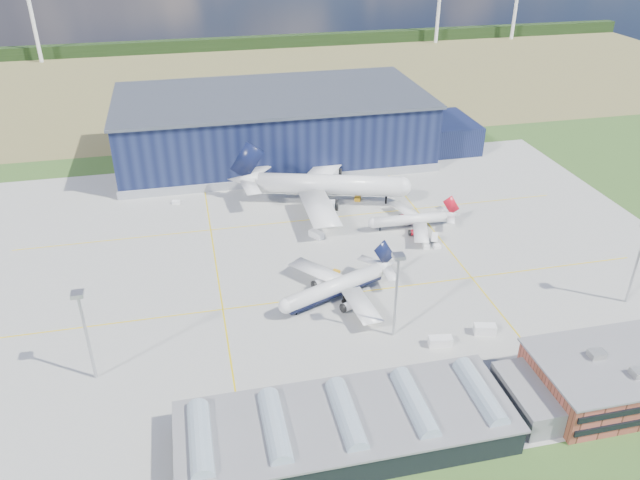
{
  "coord_description": "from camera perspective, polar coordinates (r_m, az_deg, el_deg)",
  "views": [
    {
      "loc": [
        -34.55,
        -145.52,
        95.09
      ],
      "look_at": [
        0.36,
        9.14,
        6.67
      ],
      "focal_mm": 35.0,
      "sensor_mm": 36.0,
      "label": 1
    }
  ],
  "objects": [
    {
      "name": "gse_van_a",
      "position": [
        153.78,
        10.94,
        -9.1
      ],
      "size": [
        5.93,
        3.31,
        2.45
      ],
      "primitive_type": "cube",
      "rotation": [
        0.0,
        0.0,
        1.41
      ],
      "color": "white",
      "rests_on": "ground"
    },
    {
      "name": "light_mast_west",
      "position": [
        142.61,
        -20.8,
        -7.01
      ],
      "size": [
        2.6,
        2.6,
        23.0
      ],
      "color": "#ACADB3",
      "rests_on": "ground"
    },
    {
      "name": "airliner_red",
      "position": [
        201.64,
        8.23,
        2.31
      ],
      "size": [
        32.25,
        31.59,
        10.17
      ],
      "primitive_type": null,
      "rotation": [
        0.0,
        0.0,
        3.11
      ],
      "color": "silver",
      "rests_on": "ground"
    },
    {
      "name": "light_mast_center",
      "position": [
        147.22,
        7.05,
        -3.86
      ],
      "size": [
        2.6,
        2.6,
        23.0
      ],
      "color": "#ACADB3",
      "rests_on": "ground"
    },
    {
      "name": "airliner_widebody",
      "position": [
        215.17,
        0.8,
        5.98
      ],
      "size": [
        79.54,
        78.61,
        20.92
      ],
      "primitive_type": null,
      "rotation": [
        0.0,
        0.0,
        -0.29
      ],
      "color": "silver",
      "rests_on": "ground"
    },
    {
      "name": "light_mast_east",
      "position": [
        178.02,
        27.22,
        -0.95
      ],
      "size": [
        2.6,
        2.6,
        23.0
      ],
      "color": "#ACADB3",
      "rests_on": "ground"
    },
    {
      "name": "gse_van_c",
      "position": [
        159.99,
        14.84,
        -7.9
      ],
      "size": [
        5.76,
        3.82,
        2.53
      ],
      "primitive_type": "cube",
      "rotation": [
        0.0,
        0.0,
        1.31
      ],
      "color": "white",
      "rests_on": "ground"
    },
    {
      "name": "airliner_navy",
      "position": [
        163.93,
        1.32,
        -3.67
      ],
      "size": [
        49.68,
        49.21,
        12.53
      ],
      "primitive_type": null,
      "rotation": [
        0.0,
        0.0,
        3.52
      ],
      "color": "silver",
      "rests_on": "ground"
    },
    {
      "name": "gse_tug_a",
      "position": [
        160.35,
        4.61,
        -7.01
      ],
      "size": [
        2.98,
        3.97,
        1.48
      ],
      "primitive_type": "cube",
      "rotation": [
        0.0,
        0.0,
        -0.25
      ],
      "color": "orange",
      "rests_on": "ground"
    },
    {
      "name": "hangar",
      "position": [
        257.14,
        -3.73,
        10.14
      ],
      "size": [
        145.0,
        62.0,
        26.1
      ],
      "color": "#101635",
      "rests_on": "ground"
    },
    {
      "name": "farmland",
      "position": [
        379.26,
        -7.32,
        14.4
      ],
      "size": [
        600.0,
        220.0,
        0.01
      ],
      "primitive_type": "cube",
      "color": "olive",
      "rests_on": "ground"
    },
    {
      "name": "gse_tug_c",
      "position": [
        221.24,
        3.47,
        3.85
      ],
      "size": [
        3.18,
        3.88,
        1.47
      ],
      "primitive_type": "cube",
      "rotation": [
        0.0,
        0.0,
        -0.38
      ],
      "color": "orange",
      "rests_on": "ground"
    },
    {
      "name": "apron",
      "position": [
        185.52,
        -0.17,
        -1.68
      ],
      "size": [
        220.0,
        160.0,
        0.08
      ],
      "color": "#9B9B96",
      "rests_on": "ground"
    },
    {
      "name": "ops_building",
      "position": [
        153.25,
        27.08,
        -10.77
      ],
      "size": [
        46.0,
        23.0,
        10.9
      ],
      "color": "brown",
      "rests_on": "ground"
    },
    {
      "name": "treeline",
      "position": [
        456.05,
        -8.51,
        17.33
      ],
      "size": [
        600.0,
        8.0,
        8.0
      ],
      "primitive_type": "cube",
      "color": "black",
      "rests_on": "ground"
    },
    {
      "name": "glass_concourse",
      "position": [
        128.28,
        4.0,
        -16.38
      ],
      "size": [
        78.0,
        23.0,
        8.6
      ],
      "color": "black",
      "rests_on": "ground"
    },
    {
      "name": "gse_tug_b",
      "position": [
        177.09,
        1.37,
        -3.09
      ],
      "size": [
        3.47,
        3.53,
        1.29
      ],
      "primitive_type": "cube",
      "rotation": [
        0.0,
        0.0,
        -0.74
      ],
      "color": "orange",
      "rests_on": "ground"
    },
    {
      "name": "ground",
      "position": [
        177.23,
        0.54,
        -3.3
      ],
      "size": [
        600.0,
        600.0,
        0.0
      ],
      "primitive_type": "plane",
      "color": "#2D501E",
      "rests_on": "ground"
    },
    {
      "name": "gse_cart_b",
      "position": [
        223.86,
        -13.02,
        3.38
      ],
      "size": [
        3.02,
        2.38,
        1.15
      ],
      "primitive_type": "cube",
      "rotation": [
        0.0,
        0.0,
        1.32
      ],
      "color": "white",
      "rests_on": "ground"
    },
    {
      "name": "airstair",
      "position": [
        195.7,
        10.39,
        0.05
      ],
      "size": [
        3.39,
        4.99,
        2.97
      ],
      "primitive_type": "cube",
      "rotation": [
        0.0,
        0.0,
        -0.37
      ],
      "color": "white",
      "rests_on": "ground"
    },
    {
      "name": "gse_cart_a",
      "position": [
        193.56,
        9.65,
        -0.52
      ],
      "size": [
        2.28,
        3.1,
        1.24
      ],
      "primitive_type": "cube",
      "rotation": [
        0.0,
        0.0,
        -0.14
      ],
      "color": "white",
      "rests_on": "ground"
    },
    {
      "name": "gse_van_b",
      "position": [
        196.06,
        -0.33,
        0.5
      ],
      "size": [
        4.61,
        5.24,
        2.22
      ],
      "primitive_type": "cube",
      "rotation": [
        0.0,
        0.0,
        0.61
      ],
      "color": "white",
      "rests_on": "ground"
    },
    {
      "name": "car_a",
      "position": [
        140.21,
        5.31,
        -13.38
      ],
      "size": [
        3.76,
        2.03,
        1.21
      ],
      "primitive_type": "imported",
      "rotation": [
        0.0,
        0.0,
        1.74
      ],
      "color": "#99999E",
      "rests_on": "ground"
    },
    {
      "name": "car_b",
      "position": [
        149.94,
        15.99,
        -11.31
      ],
      "size": [
        3.53,
        1.71,
        1.12
      ],
      "primitive_type": "imported",
      "rotation": [
        0.0,
        0.0,
        1.41
      ],
      "color": "#99999E",
      "rests_on": "ground"
    }
  ]
}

